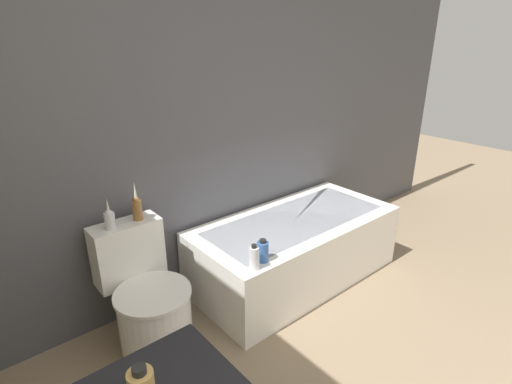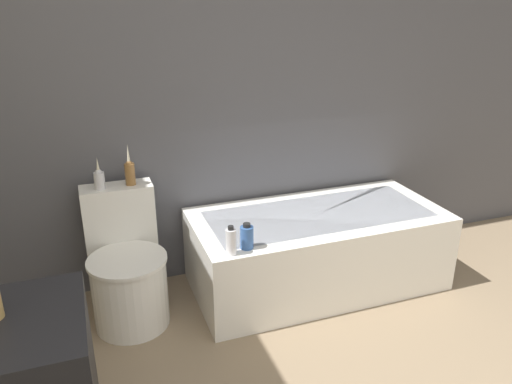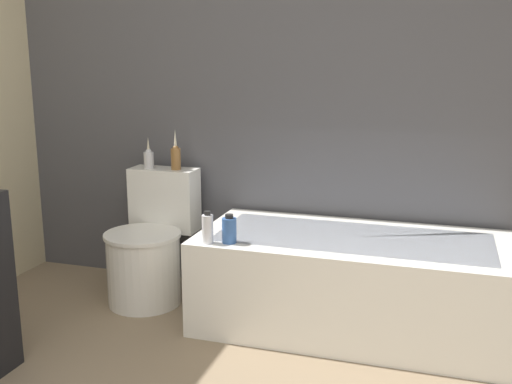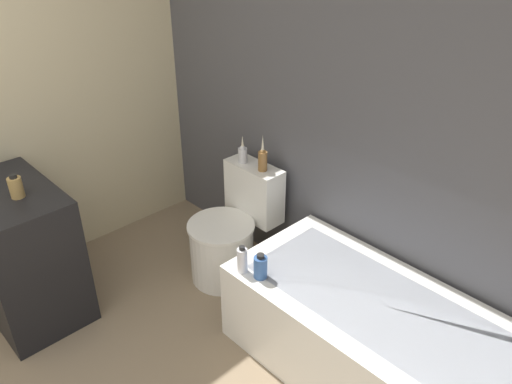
% 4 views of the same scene
% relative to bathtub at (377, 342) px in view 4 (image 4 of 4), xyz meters
% --- Properties ---
extents(wall_back_tiled, '(6.40, 0.06, 2.60)m').
position_rel_bathtub_xyz_m(wall_back_tiled, '(-0.75, 0.43, 1.05)').
color(wall_back_tiled, '#4C4C51').
rests_on(wall_back_tiled, ground_plane).
extents(bathtub, '(1.59, 0.76, 0.50)m').
position_rel_bathtub_xyz_m(bathtub, '(0.00, 0.00, 0.00)').
color(bathtub, white).
rests_on(bathtub, ground).
extents(toilet, '(0.44, 0.60, 0.75)m').
position_rel_bathtub_xyz_m(toilet, '(-1.19, 0.04, 0.05)').
color(toilet, white).
rests_on(toilet, ground).
extents(vanity_counter, '(0.78, 0.49, 0.83)m').
position_rel_bathtub_xyz_m(vanity_counter, '(-1.79, -1.09, 0.16)').
color(vanity_counter, black).
rests_on(vanity_counter, ground).
extents(soap_bottle_glass, '(0.07, 0.07, 0.14)m').
position_rel_bathtub_xyz_m(soap_bottle_glass, '(-1.68, -1.05, 0.64)').
color(soap_bottle_glass, tan).
rests_on(soap_bottle_glass, vanity_counter).
extents(vase_gold, '(0.06, 0.06, 0.19)m').
position_rel_bathtub_xyz_m(vase_gold, '(-1.28, 0.24, 0.56)').
color(vase_gold, silver).
rests_on(vase_gold, toilet).
extents(vase_silver, '(0.06, 0.06, 0.24)m').
position_rel_bathtub_xyz_m(vase_silver, '(-1.10, 0.25, 0.57)').
color(vase_silver, olive).
rests_on(vase_silver, toilet).
extents(shampoo_bottle_tall, '(0.06, 0.06, 0.16)m').
position_rel_bathtub_xyz_m(shampoo_bottle_tall, '(-0.67, -0.32, 0.32)').
color(shampoo_bottle_tall, silver).
rests_on(shampoo_bottle_tall, bathtub).
extents(shampoo_bottle_short, '(0.07, 0.07, 0.15)m').
position_rel_bathtub_xyz_m(shampoo_bottle_short, '(-0.57, -0.28, 0.31)').
color(shampoo_bottle_short, '#335999').
rests_on(shampoo_bottle_short, bathtub).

